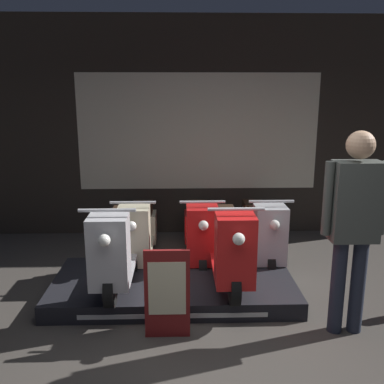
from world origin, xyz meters
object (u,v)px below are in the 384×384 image
object	(u,v)px
scooter_backrow_1	(200,232)
person_right_browsing	(354,218)
scooter_display_right	(228,245)
scooter_backrow_0	(139,233)
price_sign_board	(167,294)
scooter_display_left	(118,246)
scooter_backrow_2	(261,232)

from	to	relation	value
scooter_backrow_1	person_right_browsing	size ratio (longest dim) A/B	0.87
scooter_display_right	scooter_backrow_0	distance (m)	1.42
scooter_display_right	price_sign_board	size ratio (longest dim) A/B	1.94
scooter_backrow_0	scooter_backrow_1	bearing A→B (deg)	0.00
scooter_display_right	person_right_browsing	world-z (taller)	person_right_browsing
scooter_display_left	price_sign_board	xyz separation A→B (m)	(0.53, -0.79, -0.15)
scooter_backrow_0	price_sign_board	distance (m)	1.79
scooter_display_right	scooter_backrow_0	world-z (taller)	scooter_display_right
scooter_display_left	person_right_browsing	distance (m)	2.34
scooter_backrow_0	scooter_backrow_2	distance (m)	1.56
person_right_browsing	price_sign_board	distance (m)	1.75
person_right_browsing	scooter_display_right	bearing A→B (deg)	143.18
scooter_display_right	price_sign_board	xyz separation A→B (m)	(-0.62, -0.79, -0.15)
scooter_display_left	scooter_backrow_2	distance (m)	1.95
scooter_backrow_0	scooter_backrow_1	distance (m)	0.78
scooter_backrow_1	price_sign_board	world-z (taller)	scooter_backrow_1
scooter_display_right	scooter_backrow_2	distance (m)	1.11
scooter_backrow_1	person_right_browsing	bearing A→B (deg)	-53.72
scooter_backrow_0	scooter_backrow_2	bearing A→B (deg)	0.00
price_sign_board	scooter_backrow_2	bearing A→B (deg)	56.46
scooter_display_left	scooter_backrow_2	size ratio (longest dim) A/B	1.00
scooter_display_right	scooter_backrow_0	xyz separation A→B (m)	(-1.03, 0.95, -0.18)
scooter_display_right	scooter_backrow_2	size ratio (longest dim) A/B	1.00
scooter_backrow_0	price_sign_board	world-z (taller)	scooter_backrow_0
scooter_display_left	scooter_backrow_2	xyz separation A→B (m)	(1.69, 0.95, -0.18)
scooter_backrow_0	scooter_display_left	bearing A→B (deg)	-97.53
scooter_display_left	price_sign_board	bearing A→B (deg)	-55.94
scooter_display_left	scooter_backrow_0	bearing A→B (deg)	82.47
scooter_display_right	scooter_backrow_1	xyz separation A→B (m)	(-0.25, 0.95, -0.18)
scooter_backrow_0	scooter_backrow_1	xyz separation A→B (m)	(0.78, 0.00, 0.00)
scooter_backrow_0	scooter_backrow_2	size ratio (longest dim) A/B	1.00
scooter_display_left	scooter_display_right	world-z (taller)	same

